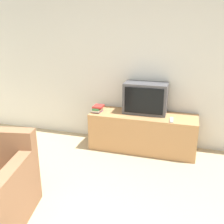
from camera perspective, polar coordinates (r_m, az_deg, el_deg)
wall_back at (r=4.31m, az=3.42°, el=10.22°), size 9.00×0.06×2.60m
tv_stand at (r=4.21m, az=6.70°, el=-4.33°), size 1.66×0.54×0.59m
television at (r=4.13m, az=7.31°, el=3.02°), size 0.67×0.35×0.48m
book_stack at (r=4.20m, az=-3.13°, el=0.76°), size 0.16×0.22×0.10m
remote_on_stand at (r=3.91m, az=12.84°, el=-1.71°), size 0.06×0.20×0.02m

